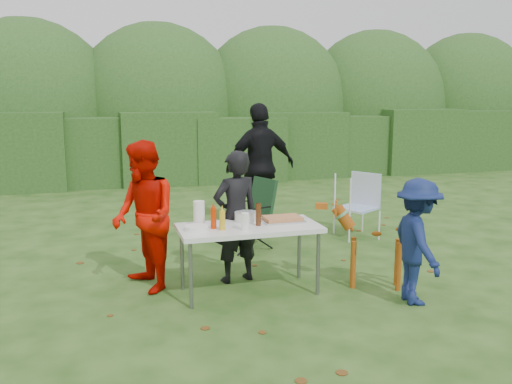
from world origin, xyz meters
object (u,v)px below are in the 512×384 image
object	(u,v)px
dog	(376,247)
child	(417,242)
person_black_puffy	(261,166)
mustard_bottle	(222,220)
person_cook	(236,217)
lawn_chair	(357,205)
ketchup_bottle	(214,218)
beer_bottle	(258,214)
camping_chair	(250,213)
folding_table	(249,231)
person_red_jacket	(144,216)
paper_towel_roll	(199,213)

from	to	relation	value
dog	child	bearing A→B (deg)	133.52
person_black_puffy	mustard_bottle	world-z (taller)	person_black_puffy
person_cook	mustard_bottle	distance (m)	0.57
lawn_chair	ketchup_bottle	xyz separation A→B (m)	(-2.55, -1.79, 0.37)
person_cook	beer_bottle	size ratio (longest dim) A/B	6.27
camping_chair	beer_bottle	bearing A→B (deg)	57.96
ketchup_bottle	beer_bottle	xyz separation A→B (m)	(0.48, -0.01, 0.01)
folding_table	ketchup_bottle	xyz separation A→B (m)	(-0.39, -0.01, 0.16)
folding_table	dog	bearing A→B (deg)	-9.40
person_red_jacket	mustard_bottle	size ratio (longest dim) A/B	8.19
dog	lawn_chair	xyz separation A→B (m)	(0.78, 2.01, 0.02)
person_red_jacket	child	bearing A→B (deg)	50.30
folding_table	beer_bottle	xyz separation A→B (m)	(0.10, -0.02, 0.17)
person_black_puffy	paper_towel_roll	distance (m)	2.98
mustard_bottle	child	bearing A→B (deg)	-19.45
person_red_jacket	person_black_puffy	distance (m)	3.11
dog	camping_chair	world-z (taller)	camping_chair
mustard_bottle	ketchup_bottle	xyz separation A→B (m)	(-0.07, 0.08, 0.01)
camping_chair	ketchup_bottle	size ratio (longest dim) A/B	4.41
camping_chair	paper_towel_roll	distance (m)	1.83
lawn_chair	paper_towel_roll	bearing A→B (deg)	-0.27
dog	ketchup_bottle	world-z (taller)	ketchup_bottle
folding_table	beer_bottle	world-z (taller)	beer_bottle
lawn_chair	ketchup_bottle	bearing A→B (deg)	3.81
folding_table	camping_chair	xyz separation A→B (m)	(0.48, 1.67, -0.20)
child	paper_towel_roll	world-z (taller)	child
camping_chair	mustard_bottle	world-z (taller)	camping_chair
mustard_bottle	person_black_puffy	bearing A→B (deg)	65.93
person_cook	paper_towel_roll	world-z (taller)	person_cook
camping_chair	mustard_bottle	size ratio (longest dim) A/B	4.85
person_cook	camping_chair	distance (m)	1.40
folding_table	person_red_jacket	world-z (taller)	person_red_jacket
lawn_chair	mustard_bottle	xyz separation A→B (m)	(-2.48, -1.87, 0.36)
dog	mustard_bottle	xyz separation A→B (m)	(-1.70, 0.14, 0.38)
dog	camping_chair	size ratio (longest dim) A/B	1.00
folding_table	person_red_jacket	bearing A→B (deg)	158.86
ketchup_bottle	paper_towel_roll	world-z (taller)	paper_towel_roll
lawn_chair	mustard_bottle	size ratio (longest dim) A/B	4.80
lawn_chair	beer_bottle	xyz separation A→B (m)	(-2.07, -1.80, 0.38)
beer_bottle	paper_towel_roll	world-z (taller)	paper_towel_roll
folding_table	beer_bottle	size ratio (longest dim) A/B	6.25
person_red_jacket	child	size ratio (longest dim) A/B	1.27
person_black_puffy	child	xyz separation A→B (m)	(0.60, -3.52, -0.35)
person_black_puffy	beer_bottle	world-z (taller)	person_black_puffy
paper_towel_roll	person_red_jacket	bearing A→B (deg)	157.23
mustard_bottle	ketchup_bottle	bearing A→B (deg)	132.95
folding_table	lawn_chair	size ratio (longest dim) A/B	1.56
mustard_bottle	beer_bottle	xyz separation A→B (m)	(0.41, 0.07, 0.02)
mustard_bottle	person_cook	bearing A→B (deg)	61.46
person_cook	ketchup_bottle	xyz separation A→B (m)	(-0.34, -0.41, 0.10)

